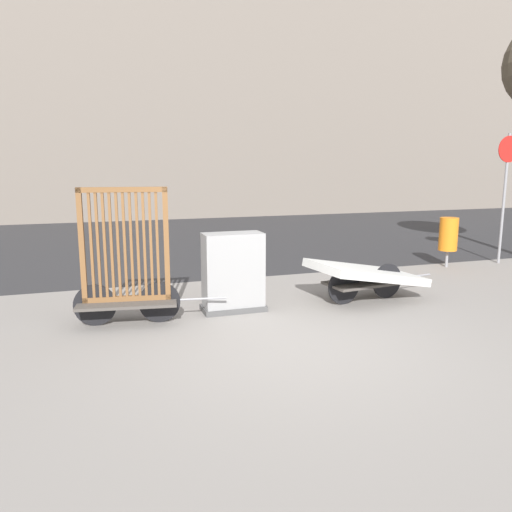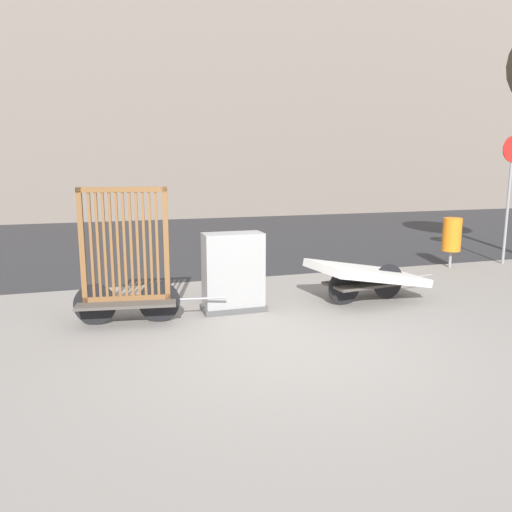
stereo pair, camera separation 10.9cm
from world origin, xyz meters
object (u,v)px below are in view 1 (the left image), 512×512
Objects in this scene: bike_cart_with_bedframe at (127,274)px; utility_cabinet at (233,275)px; bike_cart_with_mattress at (366,274)px; trash_bin at (448,234)px; sign_post at (506,180)px.

utility_cabinet is at bearing 14.13° from bike_cart_with_bedframe.
bike_cart_with_mattress is at bearing -4.15° from utility_cabinet.
trash_bin is at bearing 17.83° from utility_cabinet.
bike_cart_with_mattress is 2.16× the size of trash_bin.
utility_cabinet is 5.50m from trash_bin.
trash_bin is at bearing 179.69° from sign_post.
utility_cabinet is (1.55, 0.16, -0.15)m from bike_cart_with_bedframe.
bike_cart_with_bedframe is 1.75× the size of utility_cabinet.
trash_bin is (5.23, 1.68, 0.16)m from utility_cabinet.
bike_cart_with_bedframe is 7.03m from trash_bin.
sign_post is (8.19, 1.83, 1.13)m from bike_cart_with_bedframe.
bike_cart_with_bedframe is 1.57m from utility_cabinet.
utility_cabinet reaches higher than bike_cart_with_mattress.
trash_bin is at bearing 23.39° from bike_cart_with_mattress.
bike_cart_with_bedframe is 0.73× the size of sign_post.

